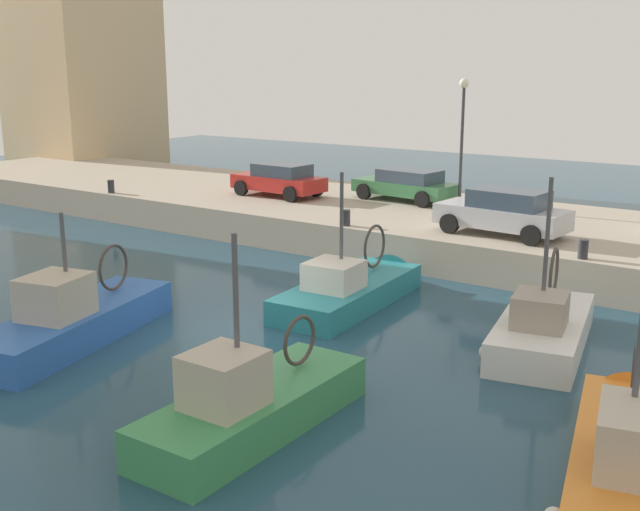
{
  "coord_description": "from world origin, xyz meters",
  "views": [
    {
      "loc": [
        -14.35,
        -12.25,
        6.54
      ],
      "look_at": [
        3.36,
        0.27,
        1.2
      ],
      "focal_mm": 43.72,
      "sensor_mm": 36.0,
      "label": 1
    }
  ],
  "objects_px": {
    "parked_car_green": "(406,184)",
    "parked_car_red": "(279,179)",
    "parked_car_silver": "(504,212)",
    "mooring_bollard_mid": "(346,218)",
    "quay_streetlamp": "(463,121)",
    "fishing_boat_blue": "(83,331)",
    "mooring_bollard_south": "(583,249)",
    "fishing_boat_teal": "(355,297)",
    "mooring_bollard_north": "(111,187)",
    "fishing_boat_green": "(264,417)",
    "fishing_boat_white": "(544,339)",
    "fishing_boat_orange": "(627,463)"
  },
  "relations": [
    {
      "from": "fishing_boat_white",
      "to": "mooring_bollard_mid",
      "type": "height_order",
      "value": "fishing_boat_white"
    },
    {
      "from": "parked_car_green",
      "to": "mooring_bollard_north",
      "type": "xyz_separation_m",
      "value": [
        -5.56,
        11.22,
        -0.39
      ]
    },
    {
      "from": "fishing_boat_teal",
      "to": "mooring_bollard_south",
      "type": "bearing_deg",
      "value": -53.13
    },
    {
      "from": "parked_car_red",
      "to": "fishing_boat_white",
      "type": "bearing_deg",
      "value": -118.46
    },
    {
      "from": "parked_car_silver",
      "to": "mooring_bollard_mid",
      "type": "xyz_separation_m",
      "value": [
        -1.66,
        4.93,
        -0.48
      ]
    },
    {
      "from": "parked_car_red",
      "to": "fishing_boat_teal",
      "type": "bearing_deg",
      "value": -130.92
    },
    {
      "from": "fishing_boat_teal",
      "to": "mooring_bollard_south",
      "type": "height_order",
      "value": "fishing_boat_teal"
    },
    {
      "from": "mooring_bollard_north",
      "to": "mooring_bollard_south",
      "type": "bearing_deg",
      "value": -90.0
    },
    {
      "from": "mooring_bollard_north",
      "to": "fishing_boat_white",
      "type": "bearing_deg",
      "value": -101.38
    },
    {
      "from": "fishing_boat_green",
      "to": "mooring_bollard_south",
      "type": "xyz_separation_m",
      "value": [
        11.38,
        -2.32,
        1.33
      ]
    },
    {
      "from": "fishing_boat_teal",
      "to": "parked_car_silver",
      "type": "height_order",
      "value": "fishing_boat_teal"
    },
    {
      "from": "parked_car_red",
      "to": "mooring_bollard_south",
      "type": "relative_size",
      "value": 7.24
    },
    {
      "from": "fishing_boat_teal",
      "to": "quay_streetlamp",
      "type": "xyz_separation_m",
      "value": [
        9.5,
        1.36,
        4.35
      ]
    },
    {
      "from": "fishing_boat_green",
      "to": "mooring_bollard_north",
      "type": "xyz_separation_m",
      "value": [
        11.38,
        17.68,
        1.33
      ]
    },
    {
      "from": "mooring_bollard_mid",
      "to": "fishing_boat_green",
      "type": "bearing_deg",
      "value": -153.48
    },
    {
      "from": "fishing_boat_orange",
      "to": "mooring_bollard_north",
      "type": "xyz_separation_m",
      "value": [
        9.23,
        23.66,
        1.34
      ]
    },
    {
      "from": "fishing_boat_blue",
      "to": "parked_car_green",
      "type": "relative_size",
      "value": 1.59
    },
    {
      "from": "fishing_boat_green",
      "to": "mooring_bollard_mid",
      "type": "distance_m",
      "value": 12.79
    },
    {
      "from": "mooring_bollard_north",
      "to": "parked_car_red",
      "type": "bearing_deg",
      "value": -61.16
    },
    {
      "from": "fishing_boat_blue",
      "to": "parked_car_red",
      "type": "height_order",
      "value": "fishing_boat_blue"
    },
    {
      "from": "fishing_boat_orange",
      "to": "quay_streetlamp",
      "type": "bearing_deg",
      "value": 34.32
    },
    {
      "from": "fishing_boat_blue",
      "to": "parked_car_green",
      "type": "xyz_separation_m",
      "value": [
        15.8,
        -0.21,
        1.71
      ]
    },
    {
      "from": "mooring_bollard_mid",
      "to": "mooring_bollard_north",
      "type": "distance_m",
      "value": 12.0
    },
    {
      "from": "parked_car_silver",
      "to": "mooring_bollard_south",
      "type": "bearing_deg",
      "value": -118.4
    },
    {
      "from": "fishing_boat_teal",
      "to": "mooring_bollard_south",
      "type": "relative_size",
      "value": 11.7
    },
    {
      "from": "fishing_boat_green",
      "to": "fishing_boat_white",
      "type": "bearing_deg",
      "value": -20.74
    },
    {
      "from": "parked_car_red",
      "to": "fishing_boat_blue",
      "type": "bearing_deg",
      "value": -161.35
    },
    {
      "from": "mooring_bollard_mid",
      "to": "mooring_bollard_south",
      "type": "bearing_deg",
      "value": -90.0
    },
    {
      "from": "fishing_boat_teal",
      "to": "mooring_bollard_north",
      "type": "xyz_separation_m",
      "value": [
        3.85,
        14.86,
        1.37
      ]
    },
    {
      "from": "mooring_bollard_mid",
      "to": "quay_streetlamp",
      "type": "height_order",
      "value": "quay_streetlamp"
    },
    {
      "from": "mooring_bollard_south",
      "to": "fishing_boat_white",
      "type": "bearing_deg",
      "value": -174.01
    },
    {
      "from": "parked_car_green",
      "to": "parked_car_red",
      "type": "bearing_deg",
      "value": 112.97
    },
    {
      "from": "fishing_boat_blue",
      "to": "parked_car_silver",
      "type": "height_order",
      "value": "fishing_boat_blue"
    },
    {
      "from": "fishing_boat_white",
      "to": "mooring_bollard_south",
      "type": "bearing_deg",
      "value": 5.99
    },
    {
      "from": "fishing_boat_teal",
      "to": "mooring_bollard_mid",
      "type": "distance_m",
      "value": 4.99
    },
    {
      "from": "quay_streetlamp",
      "to": "parked_car_red",
      "type": "bearing_deg",
      "value": 106.71
    },
    {
      "from": "fishing_boat_teal",
      "to": "fishing_boat_green",
      "type": "xyz_separation_m",
      "value": [
        -7.53,
        -2.82,
        0.03
      ]
    },
    {
      "from": "fishing_boat_blue",
      "to": "mooring_bollard_south",
      "type": "bearing_deg",
      "value": -41.3
    },
    {
      "from": "parked_car_red",
      "to": "quay_streetlamp",
      "type": "xyz_separation_m",
      "value": [
        2.14,
        -7.14,
        2.56
      ]
    },
    {
      "from": "parked_car_silver",
      "to": "parked_car_red",
      "type": "relative_size",
      "value": 1.07
    },
    {
      "from": "fishing_boat_green",
      "to": "mooring_bollard_mid",
      "type": "bearing_deg",
      "value": 26.52
    },
    {
      "from": "fishing_boat_green",
      "to": "mooring_bollard_north",
      "type": "relative_size",
      "value": 10.69
    },
    {
      "from": "parked_car_green",
      "to": "mooring_bollard_north",
      "type": "relative_size",
      "value": 7.95
    },
    {
      "from": "fishing_boat_blue",
      "to": "quay_streetlamp",
      "type": "relative_size",
      "value": 1.44
    },
    {
      "from": "parked_car_green",
      "to": "mooring_bollard_north",
      "type": "bearing_deg",
      "value": 116.37
    },
    {
      "from": "quay_streetlamp",
      "to": "mooring_bollard_south",
      "type": "bearing_deg",
      "value": -131.02
    },
    {
      "from": "parked_car_red",
      "to": "mooring_bollard_north",
      "type": "height_order",
      "value": "parked_car_red"
    },
    {
      "from": "fishing_boat_white",
      "to": "mooring_bollard_south",
      "type": "relative_size",
      "value": 10.73
    },
    {
      "from": "parked_car_red",
      "to": "parked_car_green",
      "type": "relative_size",
      "value": 0.91
    },
    {
      "from": "fishing_boat_orange",
      "to": "mooring_bollard_south",
      "type": "relative_size",
      "value": 12.76
    }
  ]
}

